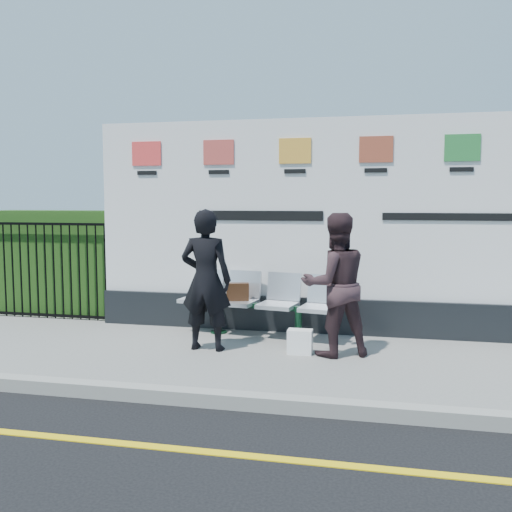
{
  "coord_description": "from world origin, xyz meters",
  "views": [
    {
      "loc": [
        0.59,
        -4.15,
        1.99
      ],
      "look_at": [
        -1.03,
        3.2,
        1.25
      ],
      "focal_mm": 40.0,
      "sensor_mm": 36.0,
      "label": 1
    }
  ],
  "objects_px": {
    "bench": "(257,319)",
    "woman_left": "(206,280)",
    "billboard": "(374,242)",
    "woman_right": "(335,285)"
  },
  "relations": [
    {
      "from": "bench",
      "to": "woman_right",
      "type": "bearing_deg",
      "value": -23.0
    },
    {
      "from": "billboard",
      "to": "bench",
      "type": "height_order",
      "value": "billboard"
    },
    {
      "from": "billboard",
      "to": "bench",
      "type": "xyz_separation_m",
      "value": [
        -1.55,
        -0.48,
        -1.06
      ]
    },
    {
      "from": "bench",
      "to": "billboard",
      "type": "bearing_deg",
      "value": 26.88
    },
    {
      "from": "bench",
      "to": "woman_left",
      "type": "distance_m",
      "value": 1.13
    },
    {
      "from": "billboard",
      "to": "woman_right",
      "type": "relative_size",
      "value": 4.65
    },
    {
      "from": "bench",
      "to": "woman_left",
      "type": "relative_size",
      "value": 1.28
    },
    {
      "from": "bench",
      "to": "woman_left",
      "type": "xyz_separation_m",
      "value": [
        -0.48,
        -0.8,
        0.64
      ]
    },
    {
      "from": "bench",
      "to": "woman_left",
      "type": "height_order",
      "value": "woman_left"
    },
    {
      "from": "woman_right",
      "to": "bench",
      "type": "bearing_deg",
      "value": -56.89
    }
  ]
}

